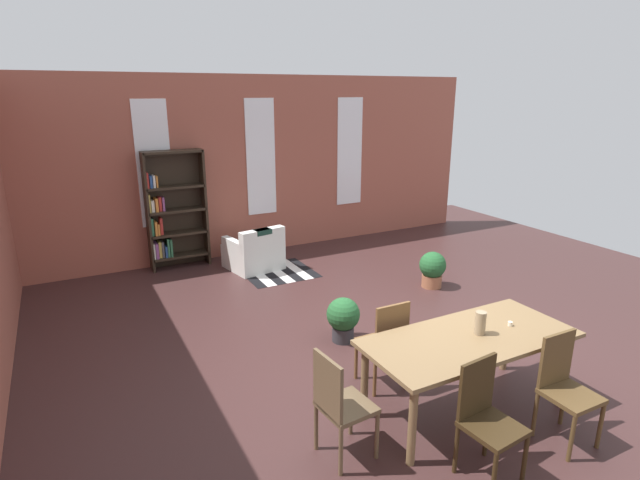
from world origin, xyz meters
TOP-DOWN VIEW (x-y plane):
  - ground_plane at (0.00, 0.00)m, footprint 11.80×11.80m
  - back_wall_brick at (0.00, 4.60)m, footprint 9.01×0.12m
  - window_pane_0 at (-1.87, 4.53)m, footprint 0.55×0.02m
  - window_pane_1 at (0.00, 4.53)m, footprint 0.55×0.02m
  - window_pane_2 at (1.87, 4.53)m, footprint 0.55×0.02m
  - dining_table at (-0.16, -1.01)m, footprint 2.00×0.90m
  - vase_on_table at (-0.04, -1.01)m, footprint 0.10×0.10m
  - tealight_candle_0 at (0.33, -1.03)m, footprint 0.04×0.04m
  - dining_chair_head_left at (-1.53, -1.02)m, footprint 0.43×0.43m
  - dining_chair_near_left at (-0.61, -1.69)m, footprint 0.44×0.44m
  - dining_chair_far_left at (-0.61, -0.33)m, footprint 0.41×0.41m
  - dining_chair_near_right at (0.29, -1.69)m, footprint 0.40×0.40m
  - bookshelf_tall at (-1.68, 4.36)m, footprint 0.98×0.29m
  - armchair_white at (-0.51, 3.64)m, footprint 0.93×0.93m
  - potted_plant_by_shelf at (1.61, 1.58)m, footprint 0.41×0.41m
  - potted_plant_corner at (-0.48, 0.71)m, footprint 0.40×0.40m
  - striped_rug at (-0.24, 3.28)m, footprint 1.13×1.08m

SIDE VIEW (x-z plane):
  - ground_plane at x=0.00m, z-range 0.00..0.00m
  - striped_rug at x=-0.24m, z-range 0.00..0.01m
  - armchair_white at x=-0.51m, z-range -0.10..0.65m
  - potted_plant_by_shelf at x=1.61m, z-range 0.02..0.58m
  - potted_plant_corner at x=-0.48m, z-range 0.03..0.58m
  - dining_chair_head_left at x=-1.53m, z-range 0.04..0.99m
  - dining_chair_near_left at x=-0.61m, z-range 0.04..0.99m
  - dining_chair_far_left at x=-0.61m, z-range 0.04..0.99m
  - dining_chair_near_right at x=0.29m, z-range 0.04..0.99m
  - dining_table at x=-0.16m, z-range 0.30..1.07m
  - tealight_candle_0 at x=0.33m, z-range 0.77..0.81m
  - vase_on_table at x=-0.04m, z-range 0.77..0.99m
  - bookshelf_tall at x=-1.68m, z-range -0.03..1.96m
  - back_wall_brick at x=0.00m, z-range 0.00..3.20m
  - window_pane_0 at x=-1.87m, z-range 0.72..2.80m
  - window_pane_1 at x=0.00m, z-range 0.72..2.80m
  - window_pane_2 at x=1.87m, z-range 0.72..2.80m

